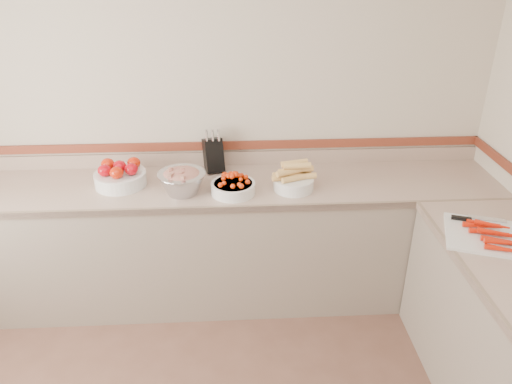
{
  "coord_description": "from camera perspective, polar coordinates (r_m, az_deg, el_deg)",
  "views": [
    {
      "loc": [
        0.2,
        -1.31,
        2.37
      ],
      "look_at": [
        0.35,
        1.35,
        1.0
      ],
      "focal_mm": 35.0,
      "sensor_mm": 36.0,
      "label": 1
    }
  ],
  "objects": [
    {
      "name": "back_wall",
      "position": [
        3.49,
        -6.45,
        9.14
      ],
      "size": [
        4.0,
        0.0,
        4.0
      ],
      "primitive_type": "plane",
      "rotation": [
        1.57,
        0.0,
        0.0
      ],
      "color": "beige",
      "rests_on": "ground_plane"
    },
    {
      "name": "corn_bowl",
      "position": [
        3.23,
        4.32,
        1.43
      ],
      "size": [
        0.29,
        0.26,
        0.19
      ],
      "color": "white",
      "rests_on": "counter_back"
    },
    {
      "name": "cutting_board",
      "position": [
        3.01,
        25.62,
        -4.52
      ],
      "size": [
        0.61,
        0.54,
        0.07
      ],
      "color": "silver",
      "rests_on": "counter_right"
    },
    {
      "name": "rhubarb_bowl",
      "position": [
        3.2,
        -8.46,
        1.3
      ],
      "size": [
        0.31,
        0.31,
        0.18
      ],
      "color": "#B2B2BA",
      "rests_on": "counter_back"
    },
    {
      "name": "cherry_tomato_bowl",
      "position": [
        3.18,
        -2.63,
        0.69
      ],
      "size": [
        0.28,
        0.28,
        0.15
      ],
      "color": "white",
      "rests_on": "counter_back"
    },
    {
      "name": "tomato_bowl",
      "position": [
        3.4,
        -15.27,
        1.83
      ],
      "size": [
        0.34,
        0.34,
        0.17
      ],
      "color": "white",
      "rests_on": "counter_back"
    },
    {
      "name": "counter_back",
      "position": [
        3.55,
        -5.97,
        -5.59
      ],
      "size": [
        4.0,
        0.65,
        1.08
      ],
      "color": "tan",
      "rests_on": "ground_plane"
    },
    {
      "name": "knife_block",
      "position": [
        3.48,
        -4.89,
        4.32
      ],
      "size": [
        0.16,
        0.18,
        0.31
      ],
      "color": "black",
      "rests_on": "counter_back"
    }
  ]
}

